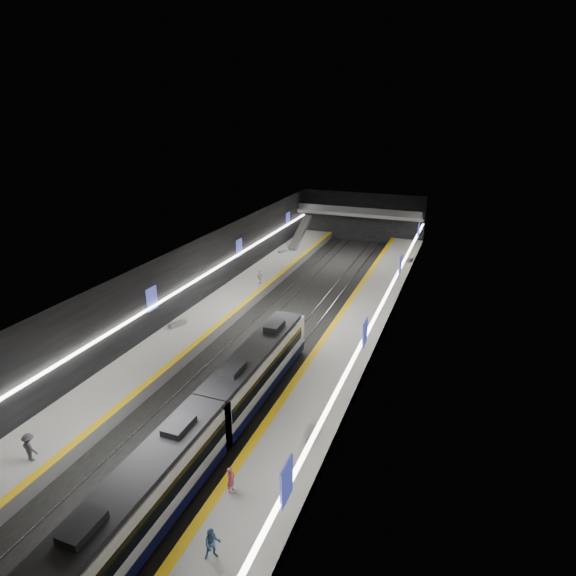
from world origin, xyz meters
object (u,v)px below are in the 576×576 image
at_px(bench_left_far, 282,251).
at_px(passenger_right_b, 212,544).
at_px(passenger_left_a, 260,277).
at_px(bench_right_near, 311,433).
at_px(passenger_left_b, 29,448).
at_px(bench_left_near, 177,324).
at_px(bench_right_far, 410,260).
at_px(escalator, 300,232).
at_px(passenger_right_a, 231,480).
at_px(train, 210,421).

xyz_separation_m(bench_left_far, passenger_right_b, (15.57, -48.33, 0.65)).
height_order(bench_left_far, passenger_left_a, passenger_left_a).
bearing_deg(passenger_left_a, passenger_right_b, 39.62).
bearing_deg(bench_right_near, passenger_left_b, -162.89).
bearing_deg(bench_left_near, passenger_left_a, 100.41).
height_order(bench_right_far, passenger_right_b, passenger_right_b).
distance_m(escalator, passenger_left_a, 18.33).
xyz_separation_m(bench_right_near, bench_right_far, (0.96, 40.32, 0.00)).
xyz_separation_m(bench_left_far, passenger_right_a, (14.44, -44.27, 0.58)).
bearing_deg(passenger_left_a, bench_right_far, 153.69).
relative_size(bench_left_near, passenger_right_b, 1.07).
relative_size(bench_right_near, passenger_right_a, 1.04).
bearing_deg(bench_left_near, passenger_right_b, -31.83).
bearing_deg(bench_right_near, passenger_right_b, -109.85).
xyz_separation_m(bench_left_far, bench_right_near, (17.05, -38.09, 0.00)).
distance_m(bench_left_near, passenger_right_a, 22.75).
xyz_separation_m(escalator, passenger_left_a, (1.34, -18.25, -1.06)).
height_order(train, bench_right_far, train).
height_order(bench_right_near, bench_right_far, bench_right_far).
bearing_deg(passenger_right_b, passenger_left_a, 75.32).
relative_size(bench_right_far, passenger_left_a, 0.97).
bearing_deg(escalator, train, -77.58).
bearing_deg(bench_left_near, passenger_right_a, -28.00).
relative_size(escalator, bench_left_far, 5.04).
bearing_deg(passenger_right_b, escalator, 69.93).
distance_m(passenger_right_a, passenger_left_a, 33.25).
distance_m(escalator, bench_right_far, 17.30).
bearing_deg(passenger_right_a, bench_left_near, 46.67).
height_order(bench_left_far, passenger_right_b, passenger_right_b).
bearing_deg(passenger_right_a, escalator, 21.44).
height_order(bench_right_near, passenger_right_b, passenger_right_b).
xyz_separation_m(bench_left_near, bench_left_far, (0.33, 26.97, -0.03)).
height_order(bench_left_far, passenger_right_a, passenger_right_a).
bearing_deg(escalator, bench_left_near, -92.40).
bearing_deg(passenger_left_b, bench_right_near, -143.46).
bearing_deg(train, passenger_right_b, -59.90).
xyz_separation_m(train, passenger_left_b, (-9.02, -5.88, -0.26)).
bearing_deg(bench_left_far, passenger_right_b, -54.33).
height_order(bench_left_near, passenger_right_b, passenger_right_b).
height_order(bench_left_near, bench_left_far, bench_left_near).
bearing_deg(bench_right_far, bench_right_near, -81.18).
distance_m(train, bench_left_far, 41.94).
bearing_deg(train, bench_right_near, 21.40).
height_order(bench_left_near, bench_right_near, bench_left_near).
bearing_deg(bench_right_near, escalator, 98.83).
bearing_deg(passenger_right_b, passenger_right_a, 70.17).
relative_size(passenger_left_a, passenger_left_b, 0.90).
relative_size(passenger_right_b, passenger_left_b, 0.90).
bearing_deg(bench_right_far, bench_left_near, -111.95).
distance_m(passenger_left_a, passenger_left_b, 33.05).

